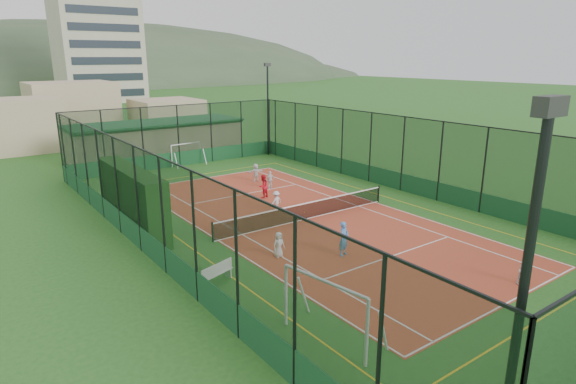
% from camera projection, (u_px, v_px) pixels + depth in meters
% --- Properties ---
extents(ground, '(300.00, 300.00, 0.00)m').
position_uv_depth(ground, '(306.00, 219.00, 26.93)').
color(ground, '#265B1F').
rests_on(ground, ground).
extents(court_slab, '(11.17, 23.97, 0.01)m').
position_uv_depth(court_slab, '(306.00, 219.00, 26.93)').
color(court_slab, '#A53D24').
rests_on(court_slab, ground).
extents(tennis_net, '(11.67, 0.12, 1.06)m').
position_uv_depth(tennis_net, '(306.00, 210.00, 26.78)').
color(tennis_net, black).
rests_on(tennis_net, ground).
extents(perimeter_fence, '(18.12, 34.12, 5.00)m').
position_uv_depth(perimeter_fence, '(306.00, 176.00, 26.25)').
color(perimeter_fence, black).
rests_on(perimeter_fence, ground).
extents(floodlight_sw, '(0.60, 0.26, 8.25)m').
position_uv_depth(floodlight_sw, '(515.00, 347.00, 8.02)').
color(floodlight_sw, black).
rests_on(floodlight_sw, ground).
extents(floodlight_ne, '(0.60, 0.26, 8.25)m').
position_uv_depth(floodlight_ne, '(268.00, 110.00, 43.59)').
color(floodlight_ne, black).
rests_on(floodlight_ne, ground).
extents(clubhouse, '(15.20, 7.20, 3.15)m').
position_uv_depth(clubhouse, '(156.00, 139.00, 43.62)').
color(clubhouse, tan).
rests_on(clubhouse, ground).
extents(apartment_tower, '(15.00, 12.00, 30.00)m').
position_uv_depth(apartment_tower, '(95.00, 23.00, 93.46)').
color(apartment_tower, beige).
rests_on(apartment_tower, ground).
extents(hedge_left, '(1.13, 7.56, 3.31)m').
position_uv_depth(hedge_left, '(132.00, 200.00, 24.88)').
color(hedge_left, black).
rests_on(hedge_left, ground).
extents(white_bench, '(1.72, 0.92, 0.94)m').
position_uv_depth(white_bench, '(215.00, 273.00, 19.20)').
color(white_bench, white).
rests_on(white_bench, ground).
extents(futsal_goal_near, '(3.51, 1.54, 2.19)m').
position_uv_depth(futsal_goal_near, '(323.00, 313.00, 14.97)').
color(futsal_goal_near, white).
rests_on(futsal_goal_near, ground).
extents(futsal_goal_far, '(2.85, 1.08, 1.80)m').
position_uv_depth(futsal_goal_far, '(186.00, 154.00, 40.26)').
color(futsal_goal_far, white).
rests_on(futsal_goal_far, ground).
extents(child_near_left, '(0.58, 0.38, 1.18)m').
position_uv_depth(child_near_left, '(279.00, 245.00, 21.71)').
color(child_near_left, white).
rests_on(child_near_left, court_slab).
extents(child_near_mid, '(0.67, 0.55, 1.60)m').
position_uv_depth(child_near_mid, '(344.00, 239.00, 21.86)').
color(child_near_mid, '#4987CE').
rests_on(child_near_mid, court_slab).
extents(child_near_right, '(0.68, 0.61, 1.15)m').
position_uv_depth(child_near_right, '(525.00, 271.00, 19.10)').
color(child_near_right, silver).
rests_on(child_near_right, court_slab).
extents(child_far_left, '(0.84, 0.59, 1.18)m').
position_uv_depth(child_far_left, '(276.00, 201.00, 28.31)').
color(child_far_left, silver).
rests_on(child_far_left, court_slab).
extents(child_far_right, '(0.75, 0.38, 1.23)m').
position_uv_depth(child_far_right, '(270.00, 180.00, 33.06)').
color(child_far_right, silver).
rests_on(child_far_right, court_slab).
extents(child_far_back, '(1.27, 0.58, 1.32)m').
position_uv_depth(child_far_back, '(256.00, 172.00, 34.93)').
color(child_far_back, silver).
rests_on(child_far_back, court_slab).
extents(coach, '(0.88, 0.78, 1.51)m').
position_uv_depth(coach, '(263.00, 186.00, 30.85)').
color(coach, red).
rests_on(coach, court_slab).
extents(tennis_balls, '(2.16, 1.04, 0.07)m').
position_uv_depth(tennis_balls, '(281.00, 213.00, 27.86)').
color(tennis_balls, '#CCE033').
rests_on(tennis_balls, court_slab).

